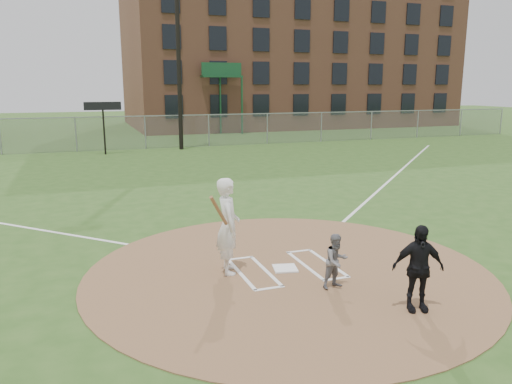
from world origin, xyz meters
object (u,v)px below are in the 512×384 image
object	(u,v)px
home_plate	(285,268)
umpire	(418,268)
batter_at_plate	(228,226)
catcher	(336,261)

from	to	relation	value
home_plate	umpire	size ratio (longest dim) A/B	0.32
home_plate	umpire	xyz separation A→B (m)	(1.36, -2.55, 0.74)
umpire	batter_at_plate	size ratio (longest dim) A/B	0.76
home_plate	umpire	world-z (taller)	umpire
umpire	catcher	bearing A→B (deg)	138.54
umpire	batter_at_plate	distance (m)	3.78
umpire	batter_at_plate	bearing A→B (deg)	148.63
home_plate	batter_at_plate	bearing A→B (deg)	167.67
catcher	batter_at_plate	distance (m)	2.30
home_plate	catcher	size ratio (longest dim) A/B	0.46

